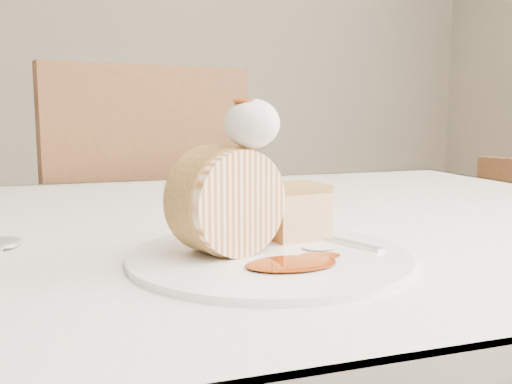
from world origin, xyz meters
name	(u,v)px	position (x,y,z in m)	size (l,w,h in m)	color
table	(179,289)	(0.00, 0.20, 0.66)	(1.40, 0.90, 0.75)	white
chair_far	(136,247)	(0.02, 0.86, 0.56)	(0.56, 0.56, 0.99)	brown
plate	(269,257)	(0.05, -0.02, 0.75)	(0.27, 0.27, 0.01)	white
roulade_slice	(227,201)	(0.01, 0.00, 0.81)	(0.10, 0.10, 0.05)	#FFDDB1
cake_chunk	(295,214)	(0.10, 0.04, 0.78)	(0.06, 0.05, 0.05)	#B48344
whipped_cream	(252,124)	(0.03, -0.01, 0.88)	(0.05, 0.05, 0.05)	white
caramel_drizzle	(246,95)	(0.03, -0.01, 0.90)	(0.03, 0.02, 0.01)	#812805
caramel_pool	(291,263)	(0.05, -0.07, 0.76)	(0.08, 0.05, 0.00)	#812805
fork	(337,240)	(0.13, 0.00, 0.76)	(0.02, 0.16, 0.00)	silver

